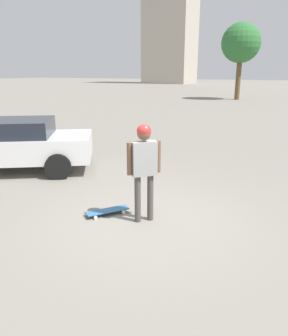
% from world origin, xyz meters
% --- Properties ---
extents(ground_plane, '(220.00, 220.00, 0.00)m').
position_xyz_m(ground_plane, '(0.00, 0.00, 0.00)').
color(ground_plane, gray).
extents(person, '(0.46, 0.45, 1.77)m').
position_xyz_m(person, '(0.00, 0.00, 1.14)').
color(person, '#4C4742').
rests_on(person, ground_plane).
extents(skateboard, '(0.79, 0.67, 0.08)m').
position_xyz_m(skateboard, '(-0.08, 0.74, 0.07)').
color(skateboard, '#336693').
rests_on(skateboard, ground_plane).
extents(car_parked_near, '(3.76, 4.40, 1.40)m').
position_xyz_m(car_parked_near, '(1.17, 4.56, 0.74)').
color(car_parked_near, silver).
rests_on(car_parked_near, ground_plane).
extents(building_block_distant, '(8.81, 10.42, 25.19)m').
position_xyz_m(building_block_distant, '(68.14, 28.92, 12.60)').
color(building_block_distant, '#B2A899').
rests_on(building_block_distant, ground_plane).
extents(tree_distant, '(3.63, 3.63, 7.00)m').
position_xyz_m(tree_distant, '(28.11, 4.51, 5.13)').
color(tree_distant, brown).
rests_on(tree_distant, ground_plane).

